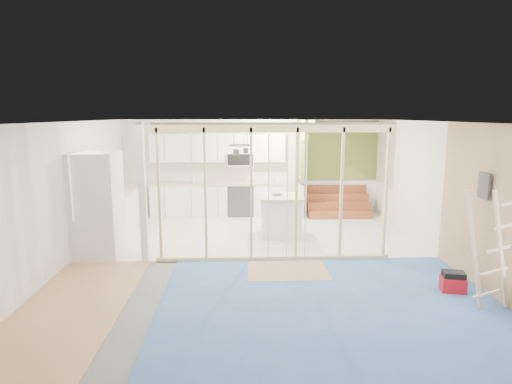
{
  "coord_description": "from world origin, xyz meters",
  "views": [
    {
      "loc": [
        -0.35,
        -7.73,
        2.72
      ],
      "look_at": [
        -0.0,
        0.6,
        1.21
      ],
      "focal_mm": 30.0,
      "sensor_mm": 36.0,
      "label": 1
    }
  ],
  "objects_px": {
    "island": "(281,216)",
    "toolbox": "(453,282)",
    "fridge": "(97,205)",
    "ladder": "(491,250)"
  },
  "relations": [
    {
      "from": "island",
      "to": "toolbox",
      "type": "relative_size",
      "value": 2.4
    },
    {
      "from": "fridge",
      "to": "ladder",
      "type": "xyz_separation_m",
      "value": [
        6.22,
        -2.65,
        -0.13
      ]
    },
    {
      "from": "fridge",
      "to": "island",
      "type": "distance_m",
      "value": 3.91
    },
    {
      "from": "island",
      "to": "ladder",
      "type": "bearing_deg",
      "value": -56.24
    },
    {
      "from": "island",
      "to": "toolbox",
      "type": "distance_m",
      "value": 4.02
    },
    {
      "from": "fridge",
      "to": "toolbox",
      "type": "xyz_separation_m",
      "value": [
        6.06,
        -2.04,
        -0.85
      ]
    },
    {
      "from": "toolbox",
      "to": "ladder",
      "type": "bearing_deg",
      "value": -62.27
    },
    {
      "from": "fridge",
      "to": "ladder",
      "type": "height_order",
      "value": "fridge"
    },
    {
      "from": "island",
      "to": "toolbox",
      "type": "height_order",
      "value": "island"
    },
    {
      "from": "toolbox",
      "to": "ladder",
      "type": "xyz_separation_m",
      "value": [
        0.17,
        -0.61,
        0.72
      ]
    }
  ]
}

